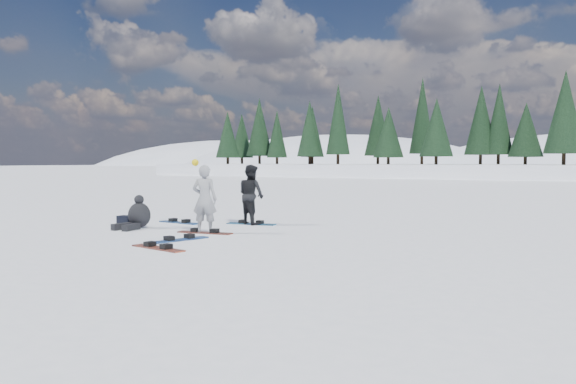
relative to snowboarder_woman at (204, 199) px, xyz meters
The scene contains 11 objects.
ground 1.92m from the snowboarder_woman, ahead, with size 420.00×420.00×0.00m, color white.
alpine_backdrop 189.80m from the snowboarder_woman, 93.04° to the left, with size 412.50×227.00×53.20m.
snowboarder_woman is the anchor object (origin of this frame).
snowboarder_man 2.33m from the snowboarder_woman, 90.44° to the left, with size 0.86×0.67×1.77m, color black.
seated_rider 2.37m from the snowboarder_woman, behind, with size 0.67×1.10×0.93m.
gear_bag 3.11m from the snowboarder_woman, behind, with size 0.45×0.30×0.30m, color black.
snowboard_woman 0.89m from the snowboarder_woman, 30.96° to the left, with size 1.50×0.28×0.03m, color maroon.
snowboard_man 2.49m from the snowboarder_woman, 90.44° to the left, with size 1.50×0.28×0.03m, color #1D6A9F.
snowboard_loose_c 2.83m from the snowboarder_woman, 142.77° to the left, with size 1.50×0.28×0.03m, color #1A4B91.
snowboard_loose_b 2.80m from the snowboarder_woman, 75.58° to the right, with size 1.50×0.28×0.03m, color #A13E23.
snowboard_loose_a 1.64m from the snowboarder_woman, 79.14° to the right, with size 1.50×0.28×0.03m, color #1B4896.
Camera 1 is at (7.01, -11.58, 1.87)m, focal length 35.00 mm.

